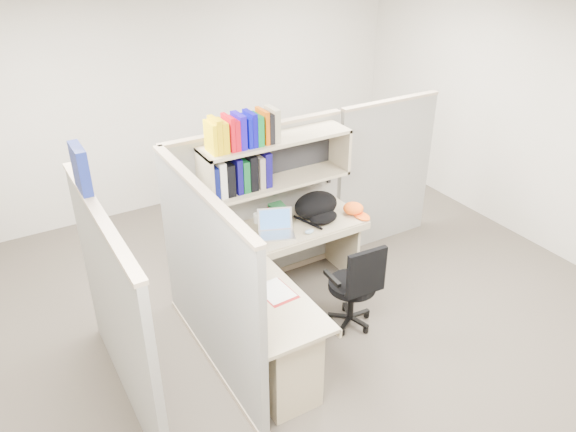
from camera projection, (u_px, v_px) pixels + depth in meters
ground at (306, 327)px, 5.06m from camera, size 6.00×6.00×0.00m
room_shell at (310, 162)px, 4.28m from camera, size 6.00×6.00×6.00m
cubicle at (244, 229)px, 4.80m from camera, size 3.79×1.84×1.95m
desk at (283, 321)px, 4.45m from camera, size 1.74×1.75×0.73m
laptop at (277, 225)px, 5.00m from camera, size 0.41×0.41×0.23m
backpack at (319, 208)px, 5.25m from camera, size 0.44×0.34×0.26m
orange_cap at (353, 208)px, 5.40m from camera, size 0.25×0.27×0.11m
snack_canister at (257, 271)px, 4.46m from camera, size 0.11×0.11×0.11m
tissue_box at (247, 304)px, 4.01m from camera, size 0.16×0.16×0.21m
mouse at (309, 231)px, 5.08m from camera, size 0.10×0.08×0.03m
paper_cup at (257, 218)px, 5.24m from camera, size 0.07×0.07×0.09m
book_stack at (276, 209)px, 5.38m from camera, size 0.19×0.25×0.11m
loose_paper at (275, 291)px, 4.32m from camera, size 0.24×0.30×0.00m
task_chair at (354, 298)px, 4.93m from camera, size 0.47×0.44×0.89m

